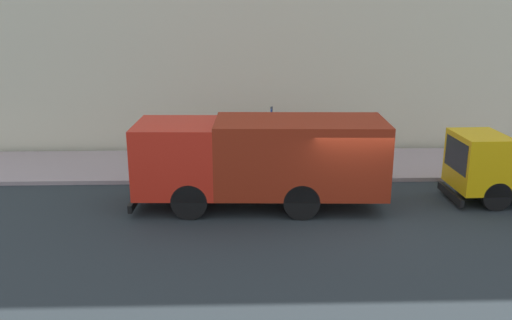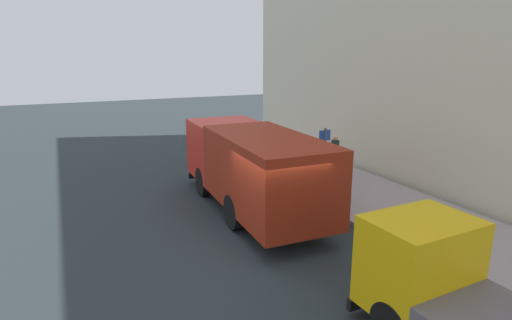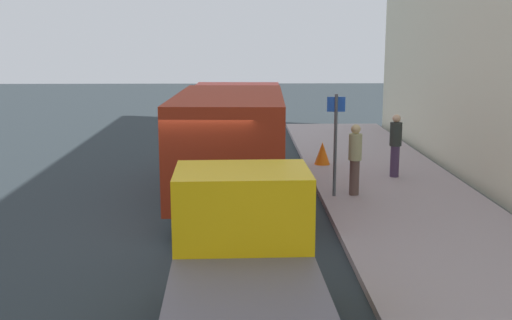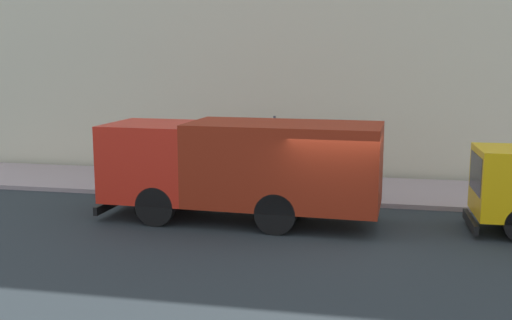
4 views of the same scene
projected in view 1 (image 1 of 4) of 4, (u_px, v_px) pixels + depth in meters
name	position (u px, v px, depth m)	size (l,w,h in m)	color
ground	(351.00, 214.00, 16.52)	(80.00, 80.00, 0.00)	#273034
sidewalk	(326.00, 164.00, 21.33)	(4.06, 30.00, 0.14)	#A59598
building_facade	(322.00, 2.00, 22.07)	(0.50, 30.00, 12.26)	beige
large_utility_truck	(260.00, 157.00, 16.76)	(2.72, 7.74, 2.75)	red
small_flatbed_truck	(508.00, 170.00, 17.41)	(2.06, 4.69, 2.20)	#F0B70C
pedestrian_walking	(214.00, 138.00, 21.20)	(0.47, 0.47, 1.77)	#42304E
pedestrian_standing	(267.00, 147.00, 19.83)	(0.43, 0.43, 1.78)	brown
traffic_cone_orange	(162.00, 167.00, 19.57)	(0.48, 0.48, 0.69)	orange
street_sign_post	(271.00, 136.00, 19.19)	(0.44, 0.08, 2.53)	#4C5156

